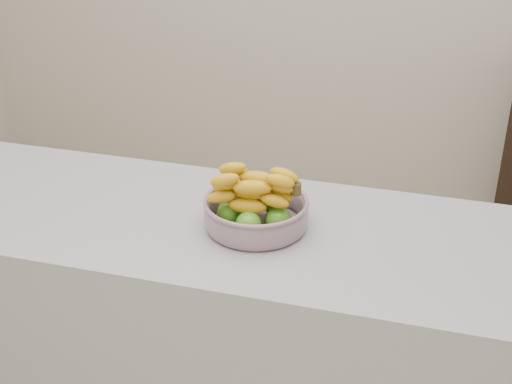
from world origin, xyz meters
TOP-DOWN VIEW (x-y plane):
  - counter at (0.00, -0.04)m, footprint 2.00×0.60m
  - fruit_bowl at (0.14, -0.04)m, footprint 0.27×0.27m

SIDE VIEW (x-z plane):
  - counter at x=0.00m, z-range 0.00..0.90m
  - fruit_bowl at x=0.14m, z-range 0.87..1.03m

